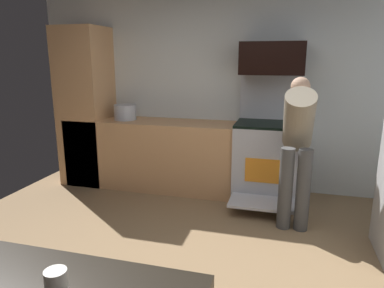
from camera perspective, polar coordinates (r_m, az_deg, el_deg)
The scene contains 9 objects.
ground_plane at distance 2.92m, azimuth -2.83°, elevation -22.00°, with size 5.20×4.80×0.02m, color olive.
wall_back at distance 4.67m, azimuth 5.99°, elevation 8.81°, with size 5.20×0.12×2.60m, color silver.
lower_cabinet_run at distance 4.71m, azimuth -5.87°, elevation -1.67°, with size 2.40×0.60×0.90m, color tan.
cabinet_column at distance 5.03m, azimuth -16.79°, elevation 5.79°, with size 0.60×0.60×2.10m, color tan.
oven_range at distance 4.38m, azimuth 12.02°, elevation -2.29°, with size 0.76×1.04×1.51m.
microwave at distance 4.31m, azimuth 12.91°, elevation 13.41°, with size 0.74×0.38×0.37m, color black.
person_cook at distance 3.67m, azimuth 16.76°, elevation 0.50°, with size 0.31×0.62×1.51m.
mug_coffee at distance 1.36m, azimuth -21.17°, elevation -20.47°, with size 0.08×0.08×0.10m, color silver.
stock_pot at distance 4.76m, azimuth -10.82°, elevation 5.10°, with size 0.29×0.29×0.20m, color #B1B9C7.
Camera 1 is at (0.75, -2.25, 1.70)m, focal length 32.82 mm.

